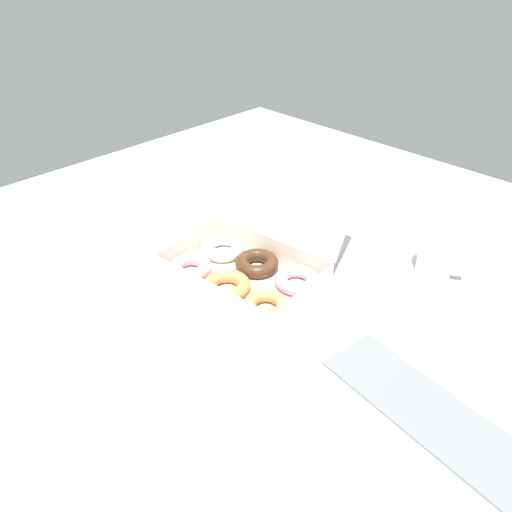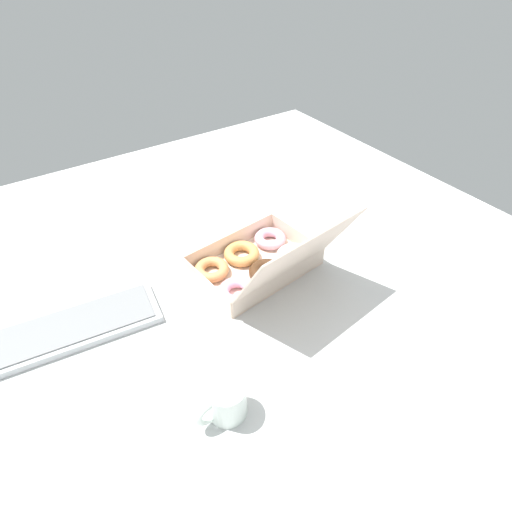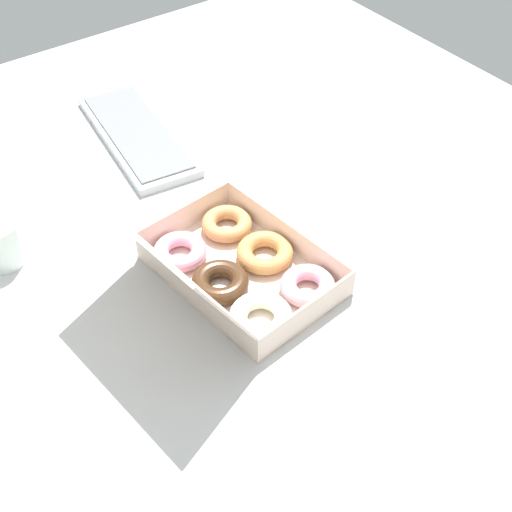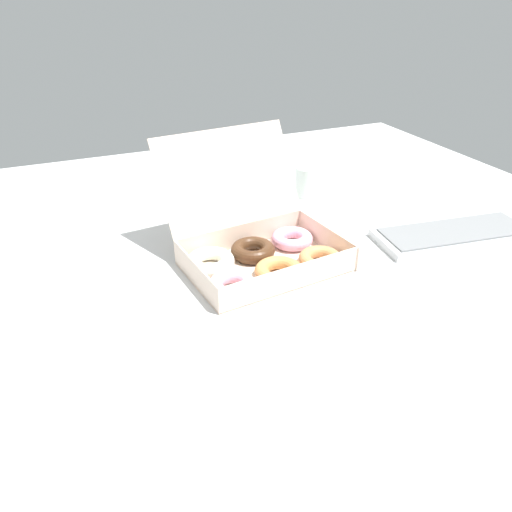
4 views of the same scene
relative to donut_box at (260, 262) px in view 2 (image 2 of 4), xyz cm
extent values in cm
cube|color=silver|center=(6.08, -0.54, -4.31)|extent=(180.00, 180.00, 2.00)
cube|color=beige|center=(0.58, -1.90, -3.11)|extent=(34.69, 25.34, 0.40)
cube|color=beige|center=(-15.38, -3.65, -0.22)|extent=(2.79, 21.85, 5.39)
cube|color=beige|center=(16.53, -0.15, -0.22)|extent=(2.79, 21.85, 5.39)
cube|color=beige|center=(1.75, -12.60, -0.22)|extent=(31.55, 3.85, 5.39)
cube|color=beige|center=(-0.59, 8.80, -0.22)|extent=(31.55, 3.85, 5.39)
cube|color=beige|center=(-1.20, 14.36, 12.02)|extent=(33.52, 14.60, 19.30)
torus|color=#E9A5B9|center=(-9.48, -8.44, -1.49)|extent=(13.36, 13.36, 2.88)
torus|color=tan|center=(1.28, -7.37, -1.49)|extent=(13.74, 13.74, 2.91)
torus|color=tan|center=(11.64, -6.24, -1.49)|extent=(13.12, 13.12, 2.73)
torus|color=white|center=(-10.42, 2.06, -1.49)|extent=(10.71, 10.71, 3.00)
torus|color=#442917|center=(-0.13, 3.10, -1.49)|extent=(13.08, 13.08, 3.03)
torus|color=#F5A3C0|center=(10.37, 4.66, -1.49)|extent=(13.52, 13.52, 2.83)
cube|color=#B5BABD|center=(47.66, -7.31, -2.41)|extent=(39.73, 18.77, 1.80)
cube|color=gray|center=(47.66, -7.31, -1.31)|extent=(36.40, 16.17, 0.40)
cylinder|color=white|center=(28.49, 30.32, 0.86)|extent=(7.75, 7.75, 8.36)
torus|color=white|center=(32.63, 30.73, 0.86)|extent=(6.18, 1.98, 6.08)
cylinder|color=black|center=(28.49, 30.32, 3.54)|extent=(6.82, 6.82, 0.50)
camera|label=1|loc=(64.55, -62.39, 61.82)|focal=35.00mm
camera|label=2|loc=(46.46, 67.02, 71.56)|focal=28.00mm
camera|label=3|loc=(-71.51, 47.21, 85.91)|focal=50.00mm
camera|label=4|loc=(-37.70, -86.01, 51.42)|focal=35.00mm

